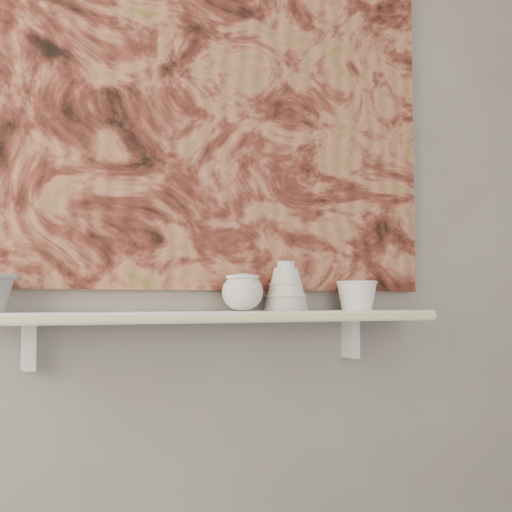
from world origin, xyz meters
TOP-DOWN VIEW (x-y plane):
  - wall_back at (0.00, 1.60)m, footprint 3.60×0.00m
  - shelf at (0.00, 1.51)m, footprint 1.40×0.18m
  - shelf_stripe at (0.00, 1.41)m, footprint 1.40×0.01m
  - bracket_left at (-0.49, 1.57)m, footprint 0.03×0.06m
  - bracket_right at (0.49, 1.57)m, footprint 0.03×0.06m
  - painting at (0.00, 1.59)m, footprint 1.50×0.02m
  - house_motif at (0.45, 1.57)m, footprint 0.09×0.00m
  - cup_cream at (0.09, 1.51)m, footprint 0.13×0.13m
  - bell_vessel at (0.23, 1.51)m, footprint 0.18×0.18m
  - bowl_white at (0.47, 1.51)m, footprint 0.15×0.15m

SIDE VIEW (x-z plane):
  - bracket_left at x=-0.49m, z-range 0.78..0.90m
  - bracket_right at x=0.49m, z-range 0.78..0.90m
  - shelf at x=0.00m, z-range 0.90..0.93m
  - shelf_stripe at x=0.00m, z-range 0.91..0.92m
  - bowl_white at x=0.47m, z-range 0.93..1.02m
  - cup_cream at x=0.09m, z-range 0.93..1.04m
  - bell_vessel at x=0.23m, z-range 0.93..1.08m
  - house_motif at x=0.45m, z-range 1.19..1.27m
  - wall_back at x=0.00m, z-range -0.45..3.15m
  - painting at x=0.00m, z-range 0.99..2.09m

